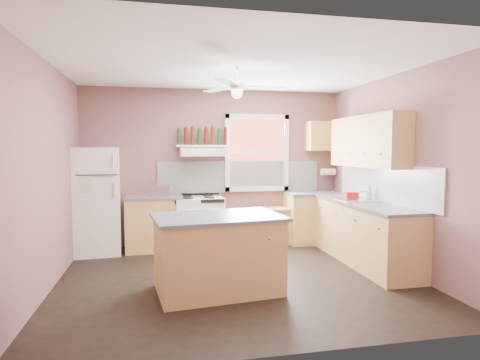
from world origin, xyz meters
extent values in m
plane|color=black|center=(0.00, 0.00, 0.00)|extent=(4.50, 4.50, 0.00)
plane|color=white|center=(0.00, 0.00, 2.70)|extent=(4.50, 4.50, 0.00)
cube|color=brown|center=(0.00, 2.02, 1.35)|extent=(4.50, 0.05, 2.70)
cube|color=brown|center=(2.27, 0.00, 1.35)|extent=(0.05, 4.00, 2.70)
cube|color=brown|center=(-2.27, 0.00, 1.35)|extent=(0.05, 4.00, 2.70)
cube|color=white|center=(0.45, 1.99, 1.18)|extent=(2.90, 0.03, 0.55)
cube|color=white|center=(2.23, 0.30, 1.18)|extent=(0.03, 2.60, 0.55)
cube|color=brown|center=(0.75, 1.98, 1.60)|extent=(1.00, 0.02, 1.20)
cube|color=white|center=(0.75, 1.96, 1.60)|extent=(1.16, 0.07, 1.36)
cube|color=white|center=(-1.95, 1.66, 0.85)|extent=(0.77, 0.75, 1.69)
cube|color=tan|center=(-1.06, 1.70, 0.43)|extent=(0.90, 0.60, 0.86)
cube|color=#515154|center=(-1.06, 1.70, 0.88)|extent=(0.92, 0.62, 0.04)
cube|color=silver|center=(-0.91, 1.58, 0.99)|extent=(0.32, 0.25, 0.18)
cube|color=white|center=(-0.33, 1.70, 0.43)|extent=(0.84, 0.70, 0.86)
cube|color=white|center=(-0.23, 1.75, 1.62)|extent=(0.78, 0.50, 0.14)
cube|color=white|center=(-0.23, 1.87, 1.72)|extent=(0.90, 0.26, 0.03)
cube|color=tan|center=(0.95, 1.75, 0.32)|extent=(0.64, 0.44, 0.63)
cube|color=tan|center=(1.75, 1.70, 0.43)|extent=(1.00, 0.60, 0.86)
cube|color=tan|center=(1.95, 0.30, 0.43)|extent=(0.60, 2.20, 0.86)
cube|color=#515154|center=(1.75, 1.70, 0.88)|extent=(1.02, 0.62, 0.04)
cube|color=#515154|center=(1.94, 0.30, 0.88)|extent=(0.62, 2.22, 0.04)
cube|color=silver|center=(1.94, 0.50, 0.90)|extent=(0.55, 0.45, 0.03)
cylinder|color=silver|center=(2.10, 0.50, 0.97)|extent=(0.03, 0.03, 0.14)
cube|color=tan|center=(2.08, 0.50, 1.78)|extent=(0.33, 1.80, 0.76)
cube|color=tan|center=(1.95, 1.83, 1.90)|extent=(0.60, 0.33, 0.52)
cylinder|color=white|center=(2.07, 1.86, 1.25)|extent=(0.26, 0.12, 0.12)
cube|color=tan|center=(-0.31, -0.43, 0.43)|extent=(1.48, 1.03, 0.86)
cube|color=#515154|center=(-0.31, -0.43, 0.88)|extent=(1.57, 1.12, 0.04)
cylinder|color=white|center=(0.00, 0.00, 2.45)|extent=(0.20, 0.20, 0.08)
imported|color=silver|center=(2.13, 0.51, 1.02)|extent=(0.13, 0.13, 0.25)
cube|color=#B40F10|center=(1.96, 0.70, 0.95)|extent=(0.20, 0.16, 0.10)
cylinder|color=#143819|center=(-0.63, 1.87, 1.87)|extent=(0.06, 0.06, 0.27)
cylinder|color=#590F0F|center=(-0.52, 1.87, 1.88)|extent=(0.06, 0.06, 0.29)
cylinder|color=#3F230F|center=(-0.40, 1.87, 1.89)|extent=(0.06, 0.06, 0.31)
cylinder|color=#143819|center=(-0.29, 1.87, 1.87)|extent=(0.06, 0.06, 0.27)
cylinder|color=#590F0F|center=(-0.17, 1.87, 1.88)|extent=(0.06, 0.06, 0.29)
cylinder|color=#3F230F|center=(-0.06, 1.87, 1.89)|extent=(0.06, 0.06, 0.31)
cylinder|color=#143819|center=(0.06, 1.87, 1.87)|extent=(0.06, 0.06, 0.27)
cylinder|color=#590F0F|center=(0.17, 1.87, 1.88)|extent=(0.06, 0.06, 0.29)
camera|label=1|loc=(-0.98, -4.99, 1.67)|focal=30.00mm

